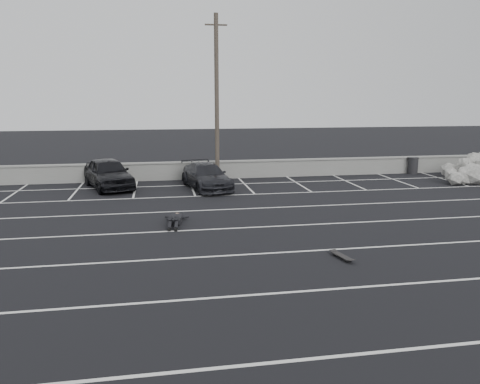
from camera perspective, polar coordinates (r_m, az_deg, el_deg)
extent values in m
plane|color=black|center=(14.82, 5.17, -7.36)|extent=(120.00, 120.00, 0.00)
cube|color=gray|center=(28.11, -2.23, 2.69)|extent=(50.00, 0.35, 1.00)
cube|color=gray|center=(28.03, -2.24, 3.74)|extent=(50.00, 0.45, 0.08)
cube|color=silver|center=(9.65, 14.94, -18.50)|extent=(36.00, 0.10, 0.01)
cube|color=silver|center=(12.14, 8.91, -11.78)|extent=(36.00, 0.10, 0.01)
cube|color=silver|center=(14.82, 5.17, -7.35)|extent=(36.00, 0.10, 0.01)
cube|color=silver|center=(17.60, 2.63, -4.27)|extent=(36.00, 0.10, 0.01)
cube|color=silver|center=(20.44, 0.81, -2.04)|extent=(36.00, 0.10, 0.01)
cube|color=silver|center=(23.33, -0.57, -0.35)|extent=(36.00, 0.10, 0.01)
cube|color=silver|center=(26.24, -1.63, 0.96)|extent=(36.00, 0.10, 0.01)
cube|color=silver|center=(26.50, -25.71, -0.07)|extent=(0.10, 5.00, 0.01)
cube|color=silver|center=(25.84, -19.30, 0.16)|extent=(0.10, 5.00, 0.01)
cube|color=silver|center=(25.51, -12.65, 0.39)|extent=(0.10, 5.00, 0.01)
cube|color=silver|center=(25.54, -5.91, 0.62)|extent=(0.10, 5.00, 0.01)
cube|color=silver|center=(25.91, 0.71, 0.84)|extent=(0.10, 5.00, 0.01)
cube|color=silver|center=(26.62, 7.07, 1.04)|extent=(0.10, 5.00, 0.01)
cube|color=silver|center=(27.64, 13.04, 1.21)|extent=(0.10, 5.00, 0.01)
cube|color=silver|center=(28.94, 18.52, 1.36)|extent=(0.10, 5.00, 0.01)
cube|color=silver|center=(30.47, 23.49, 1.48)|extent=(0.10, 5.00, 0.01)
imported|color=black|center=(25.98, -15.77, 2.23)|extent=(3.39, 5.11, 1.62)
imported|color=black|center=(24.92, -4.12, 1.94)|extent=(2.75, 4.89, 1.34)
cylinder|color=#4C4238|center=(26.94, -2.85, 11.17)|extent=(0.25, 0.25, 9.31)
cube|color=#4C4238|center=(27.23, -2.94, 19.69)|extent=(1.24, 0.08, 0.08)
cylinder|color=black|center=(31.75, 20.32, 3.00)|extent=(0.77, 0.77, 1.01)
cylinder|color=black|center=(31.69, 20.38, 3.93)|extent=(0.85, 0.85, 0.06)
cube|color=black|center=(14.51, 12.34, -7.61)|extent=(0.40, 0.88, 0.02)
cube|color=black|center=(14.74, 11.70, -7.43)|extent=(0.18, 0.09, 0.04)
cube|color=black|center=(14.30, 12.99, -8.09)|extent=(0.18, 0.09, 0.04)
cylinder|color=black|center=(14.69, 11.35, -7.58)|extent=(0.05, 0.07, 0.06)
cylinder|color=black|center=(14.81, 12.03, -7.46)|extent=(0.05, 0.07, 0.06)
cylinder|color=black|center=(14.25, 12.64, -8.24)|extent=(0.05, 0.07, 0.06)
cylinder|color=black|center=(14.37, 13.33, -8.11)|extent=(0.05, 0.07, 0.06)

